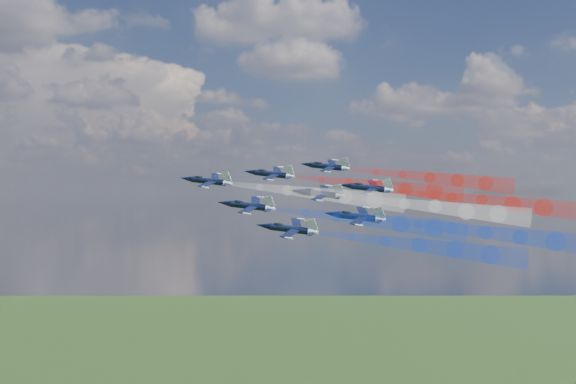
{
  "coord_description": "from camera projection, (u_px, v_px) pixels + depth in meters",
  "views": [
    {
      "loc": [
        -23.04,
        -164.95,
        145.63
      ],
      "look_at": [
        0.01,
        -24.11,
        145.77
      ],
      "focal_mm": 44.19,
      "sensor_mm": 36.0,
      "label": 1
    }
  ],
  "objects": [
    {
      "name": "jet_lead",
      "position": [
        208.0,
        181.0,
        146.95
      ],
      "size": [
        14.5,
        13.49,
        7.35
      ],
      "primitive_type": null,
      "rotation": [
        0.12,
        -0.34,
        1.15
      ],
      "color": "black"
    },
    {
      "name": "trail_lead",
      "position": [
        316.0,
        193.0,
        141.99
      ],
      "size": [
        34.3,
        17.85,
        8.92
      ],
      "primitive_type": null,
      "rotation": [
        0.12,
        -0.34,
        1.15
      ],
      "color": "white"
    },
    {
      "name": "jet_inner_left",
      "position": [
        249.0,
        206.0,
        134.42
      ],
      "size": [
        14.5,
        13.49,
        7.35
      ],
      "primitive_type": null,
      "rotation": [
        0.12,
        -0.34,
        1.15
      ],
      "color": "black"
    },
    {
      "name": "trail_inner_left",
      "position": [
        369.0,
        220.0,
        129.46
      ],
      "size": [
        34.3,
        17.85,
        8.92
      ],
      "primitive_type": null,
      "rotation": [
        0.12,
        -0.34,
        1.15
      ],
      "color": "blue"
    },
    {
      "name": "jet_inner_right",
      "position": [
        271.0,
        174.0,
        153.09
      ],
      "size": [
        14.5,
        13.49,
        7.35
      ],
      "primitive_type": null,
      "rotation": [
        0.12,
        -0.34,
        1.15
      ],
      "color": "black"
    },
    {
      "name": "trail_inner_right",
      "position": [
        377.0,
        186.0,
        148.13
      ],
      "size": [
        34.3,
        17.85,
        8.92
      ],
      "primitive_type": null,
      "rotation": [
        0.12,
        -0.34,
        1.15
      ],
      "color": "red"
    },
    {
      "name": "jet_outer_left",
      "position": [
        290.0,
        229.0,
        125.99
      ],
      "size": [
        14.5,
        13.49,
        7.35
      ],
      "primitive_type": null,
      "rotation": [
        0.12,
        -0.34,
        1.15
      ],
      "color": "black"
    },
    {
      "name": "trail_outer_left",
      "position": [
        420.0,
        245.0,
        121.03
      ],
      "size": [
        34.3,
        17.85,
        8.92
      ],
      "primitive_type": null,
      "rotation": [
        0.12,
        -0.34,
        1.15
      ],
      "color": "blue"
    },
    {
      "name": "jet_center_third",
      "position": [
        319.0,
        194.0,
        141.96
      ],
      "size": [
        14.5,
        13.49,
        7.35
      ],
      "primitive_type": null,
      "rotation": [
        0.12,
        -0.34,
        1.15
      ],
      "color": "black"
    },
    {
      "name": "trail_center_third",
      "position": [
        435.0,
        207.0,
        136.99
      ],
      "size": [
        34.3,
        17.85,
        8.92
      ],
      "primitive_type": null,
      "rotation": [
        0.12,
        -0.34,
        1.15
      ],
      "color": "white"
    },
    {
      "name": "jet_outer_right",
      "position": [
        327.0,
        167.0,
        159.58
      ],
      "size": [
        14.5,
        13.49,
        7.35
      ],
      "primitive_type": null,
      "rotation": [
        0.12,
        -0.34,
        1.15
      ],
      "color": "black"
    },
    {
      "name": "trail_outer_right",
      "position": [
        430.0,
        177.0,
        154.62
      ],
      "size": [
        34.3,
        17.85,
        8.92
      ],
      "primitive_type": null,
      "rotation": [
        0.12,
        -0.34,
        1.15
      ],
      "color": "red"
    },
    {
      "name": "jet_rear_left",
      "position": [
        357.0,
        217.0,
        129.96
      ],
      "size": [
        14.5,
        13.49,
        7.35
      ],
      "primitive_type": null,
      "rotation": [
        0.12,
        -0.34,
        1.15
      ],
      "color": "black"
    },
    {
      "name": "trail_rear_left",
      "position": [
        486.0,
        232.0,
        125.0
      ],
      "size": [
        34.3,
        17.85,
        8.92
      ],
      "primitive_type": null,
      "rotation": [
        0.12,
        -0.34,
        1.15
      ],
      "color": "blue"
    },
    {
      "name": "jet_rear_right",
      "position": [
        368.0,
        188.0,
        146.52
      ],
      "size": [
        14.5,
        13.49,
        7.35
      ],
      "primitive_type": null,
      "rotation": [
        0.12,
        -0.34,
        1.15
      ],
      "color": "black"
    },
    {
      "name": "trail_rear_right",
      "position": [
        482.0,
        200.0,
        141.56
      ],
      "size": [
        34.3,
        17.85,
        8.92
      ],
      "primitive_type": null,
      "rotation": [
        0.12,
        -0.34,
        1.15
      ],
      "color": "red"
    }
  ]
}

